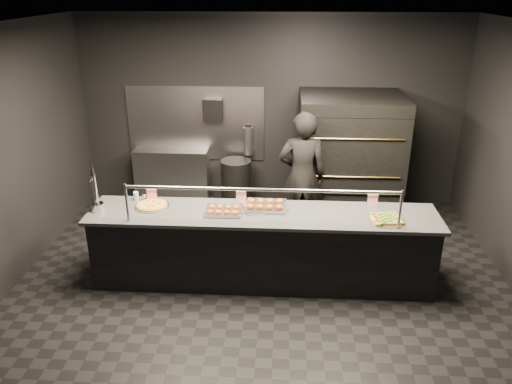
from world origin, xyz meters
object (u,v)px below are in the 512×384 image
(prep_shelf, at_px, (172,176))
(square_pizza, at_px, (386,219))
(fire_extinguisher, at_px, (248,140))
(towel_dispenser, at_px, (213,110))
(worker, at_px, (302,176))
(beer_tap, at_px, (96,197))
(round_pizza, at_px, (152,205))
(trash_bin, at_px, (236,184))
(slider_tray_a, at_px, (223,211))
(pizza_oven, at_px, (348,158))
(service_counter, at_px, (262,247))
(slider_tray_b, at_px, (265,205))

(prep_shelf, bearing_deg, square_pizza, -39.12)
(prep_shelf, bearing_deg, fire_extinguisher, 3.66)
(towel_dispenser, relative_size, worker, 0.19)
(beer_tap, relative_size, round_pizza, 1.41)
(prep_shelf, relative_size, trash_bin, 1.49)
(towel_dispenser, distance_m, worker, 1.92)
(fire_extinguisher, xyz_separation_m, round_pizza, (-0.98, -2.30, -0.12))
(prep_shelf, height_order, beer_tap, beer_tap)
(beer_tap, xyz_separation_m, worker, (2.44, 1.26, -0.17))
(slider_tray_a, bearing_deg, prep_shelf, 116.00)
(fire_extinguisher, distance_m, worker, 1.45)
(worker, bearing_deg, prep_shelf, -31.03)
(beer_tap, bearing_deg, pizza_oven, 31.66)
(pizza_oven, relative_size, fire_extinguisher, 3.78)
(slider_tray_a, bearing_deg, round_pizza, 172.30)
(slider_tray_a, height_order, square_pizza, slider_tray_a)
(prep_shelf, distance_m, towel_dispenser, 1.31)
(round_pizza, relative_size, trash_bin, 0.52)
(service_counter, bearing_deg, slider_tray_a, -177.26)
(worker, bearing_deg, square_pizza, 121.14)
(pizza_oven, xyz_separation_m, round_pizza, (-2.53, -1.80, -0.03))
(towel_dispenser, xyz_separation_m, square_pizza, (2.30, -2.51, -0.61))
(pizza_oven, bearing_deg, beer_tap, -148.34)
(beer_tap, bearing_deg, slider_tray_a, 0.79)
(slider_tray_a, xyz_separation_m, slider_tray_b, (0.48, 0.17, 0.01))
(prep_shelf, bearing_deg, beer_tap, -98.43)
(beer_tap, distance_m, slider_tray_a, 1.50)
(slider_tray_a, height_order, slider_tray_b, slider_tray_b)
(slider_tray_b, xyz_separation_m, square_pizza, (1.38, -0.27, -0.01))
(prep_shelf, distance_m, trash_bin, 1.09)
(pizza_oven, height_order, fire_extinguisher, pizza_oven)
(pizza_oven, bearing_deg, slider_tray_a, -130.77)
(pizza_oven, xyz_separation_m, trash_bin, (-1.72, 0.24, -0.56))
(square_pizza, bearing_deg, worker, 124.33)
(prep_shelf, relative_size, fire_extinguisher, 2.38)
(towel_dispenser, relative_size, slider_tray_b, 0.60)
(round_pizza, bearing_deg, fire_extinguisher, 66.87)
(beer_tap, bearing_deg, square_pizza, -1.32)
(pizza_oven, bearing_deg, round_pizza, -144.56)
(service_counter, height_order, beer_tap, beer_tap)
(trash_bin, relative_size, worker, 0.44)
(fire_extinguisher, height_order, trash_bin, fire_extinguisher)
(towel_dispenser, bearing_deg, pizza_oven, -13.14)
(pizza_oven, distance_m, towel_dispenser, 2.23)
(pizza_oven, bearing_deg, towel_dispenser, 166.86)
(towel_dispenser, bearing_deg, worker, -40.21)
(service_counter, distance_m, square_pizza, 1.48)
(round_pizza, bearing_deg, slider_tray_b, 2.28)
(square_pizza, relative_size, trash_bin, 0.52)
(towel_dispenser, distance_m, fire_extinguisher, 0.74)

